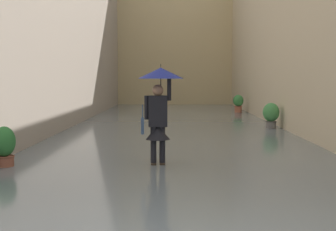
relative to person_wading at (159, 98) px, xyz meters
name	(u,v)px	position (x,y,z in m)	size (l,w,h in m)	color
ground_plane	(175,127)	(-0.34, -7.77, -1.42)	(68.25, 68.25, 0.00)	gray
flood_water	(175,127)	(-0.34, -7.77, -1.39)	(8.23, 33.30, 0.07)	slate
building_facade_left	(304,12)	(-4.95, -7.77, 2.75)	(2.04, 31.30, 8.34)	beige
building_facade_far	(175,28)	(-0.34, -22.32, 3.70)	(11.03, 1.80, 10.25)	tan
person_wading	(159,98)	(0.00, 0.00, 0.00)	(0.92, 0.92, 2.10)	#2D2319
potted_plant_near_right	(4,147)	(3.07, 0.27, -0.96)	(0.45, 0.45, 0.87)	brown
potted_plant_near_left	(238,103)	(-3.54, -14.46, -0.88)	(0.53, 0.53, 0.95)	#9E563D
potted_plant_far_left	(271,115)	(-3.66, -6.88, -0.88)	(0.57, 0.57, 0.95)	#66605B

